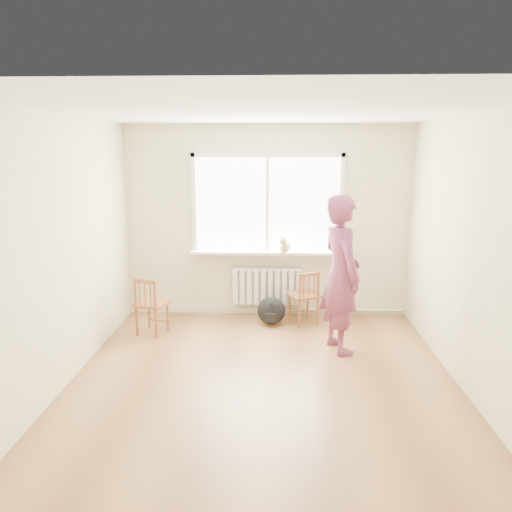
# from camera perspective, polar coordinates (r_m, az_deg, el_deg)

# --- Properties ---
(floor) EXTENTS (4.50, 4.50, 0.00)m
(floor) POSITION_cam_1_polar(r_m,az_deg,el_deg) (5.29, 0.80, -14.31)
(floor) COLOR olive
(floor) RESTS_ON ground
(ceiling) EXTENTS (4.50, 4.50, 0.00)m
(ceiling) POSITION_cam_1_polar(r_m,az_deg,el_deg) (4.75, 0.90, 16.26)
(ceiling) COLOR white
(ceiling) RESTS_ON back_wall
(back_wall) EXTENTS (4.00, 0.01, 2.70)m
(back_wall) POSITION_cam_1_polar(r_m,az_deg,el_deg) (7.06, 1.30, 3.93)
(back_wall) COLOR beige
(back_wall) RESTS_ON ground
(window) EXTENTS (2.12, 0.05, 1.42)m
(window) POSITION_cam_1_polar(r_m,az_deg,el_deg) (7.00, 1.31, 6.43)
(window) COLOR white
(window) RESTS_ON back_wall
(windowsill) EXTENTS (2.15, 0.22, 0.04)m
(windowsill) POSITION_cam_1_polar(r_m,az_deg,el_deg) (7.03, 1.27, 0.41)
(windowsill) COLOR white
(windowsill) RESTS_ON back_wall
(radiator) EXTENTS (1.00, 0.12, 0.55)m
(radiator) POSITION_cam_1_polar(r_m,az_deg,el_deg) (7.16, 1.25, -3.41)
(radiator) COLOR white
(radiator) RESTS_ON back_wall
(heating_pipe) EXTENTS (1.40, 0.04, 0.04)m
(heating_pipe) POSITION_cam_1_polar(r_m,az_deg,el_deg) (7.38, 11.05, -6.07)
(heating_pipe) COLOR silver
(heating_pipe) RESTS_ON back_wall
(baseboard) EXTENTS (4.00, 0.03, 0.08)m
(baseboard) POSITION_cam_1_polar(r_m,az_deg,el_deg) (7.35, 1.25, -6.25)
(baseboard) COLOR beige
(baseboard) RESTS_ON ground
(chair_left) EXTENTS (0.47, 0.46, 0.76)m
(chair_left) POSITION_cam_1_polar(r_m,az_deg,el_deg) (6.58, -12.02, -5.60)
(chair_left) COLOR #985B2C
(chair_left) RESTS_ON floor
(chair_right) EXTENTS (0.48, 0.48, 0.75)m
(chair_right) POSITION_cam_1_polar(r_m,az_deg,el_deg) (6.84, 5.65, -4.74)
(chair_right) COLOR #985B2C
(chair_right) RESTS_ON floor
(person) EXTENTS (0.63, 0.78, 1.86)m
(person) POSITION_cam_1_polar(r_m,az_deg,el_deg) (5.89, 9.68, -2.09)
(person) COLOR #C04050
(person) RESTS_ON floor
(cat) EXTENTS (0.22, 0.37, 0.25)m
(cat) POSITION_cam_1_polar(r_m,az_deg,el_deg) (6.92, 3.30, 1.24)
(cat) COLOR #D2B58F
(cat) RESTS_ON windowsill
(backpack) EXTENTS (0.40, 0.31, 0.38)m
(backpack) POSITION_cam_1_polar(r_m,az_deg,el_deg) (6.87, 1.76, -6.26)
(backpack) COLOR black
(backpack) RESTS_ON floor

